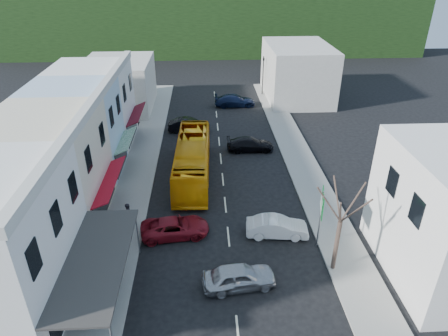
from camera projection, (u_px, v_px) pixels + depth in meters
The scene contains 18 objects.
ground at pixel (228, 236), 27.86m from camera, with size 120.00×120.00×0.00m, color black.
sidewalk_left at pixel (139, 170), 36.27m from camera, with size 3.00×52.00×0.15m, color gray.
sidewalk_right at pixel (303, 166), 36.95m from camera, with size 3.00×52.00×0.15m, color gray.
shopfront_row at pixel (58, 157), 29.78m from camera, with size 8.25×30.00×8.00m.
distant_block_left at pixel (119, 85), 49.61m from camera, with size 8.00×10.00×6.00m, color #B7B2A8.
distant_block_right at pixel (297, 72), 53.05m from camera, with size 8.00×12.00×7.00m, color #B7B2A8.
hillside at pixel (202, 12), 81.79m from camera, with size 80.00×26.00×14.00m.
bus at pixel (193, 160), 34.69m from camera, with size 2.50×11.60×3.10m, color orange.
car_silver at pixel (239, 277), 23.37m from camera, with size 1.80×4.40×1.40m, color #B0B0B5.
car_white at pixel (277, 227), 27.64m from camera, with size 1.80×4.40×1.40m, color silver.
car_red at pixel (175, 227), 27.66m from camera, with size 1.90×4.60×1.40m, color maroon.
car_black_near at pixel (250, 144), 39.65m from camera, with size 1.84×4.50×1.40m, color black.
car_black_far at pixel (189, 125), 43.92m from camera, with size 1.80×4.40×1.40m, color black.
car_navy_far at pixel (235, 101), 51.20m from camera, with size 1.84×4.50×1.40m, color black.
pedestrian_left at pixel (129, 215), 28.40m from camera, with size 0.60×0.40×1.70m, color black.
direction_sign at pixel (320, 220), 25.95m from camera, with size 0.68×1.94×4.32m, color #0A5A20, non-canonical shape.
street_tree at pixel (340, 222), 23.23m from camera, with size 2.70×2.70×7.32m, color #372821, non-canonical shape.
traffic_signal at pixel (263, 76), 54.24m from camera, with size 0.93×1.20×5.36m, color black, non-canonical shape.
Camera 1 is at (-1.45, -22.19, 17.45)m, focal length 32.00 mm.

